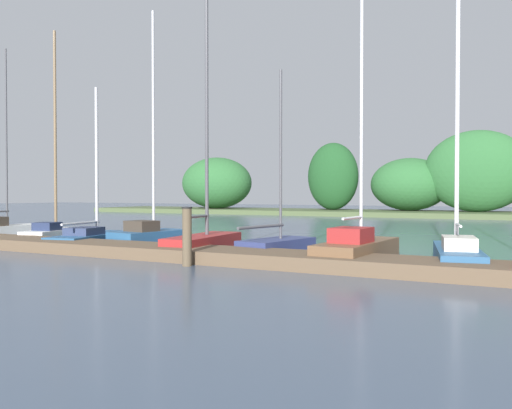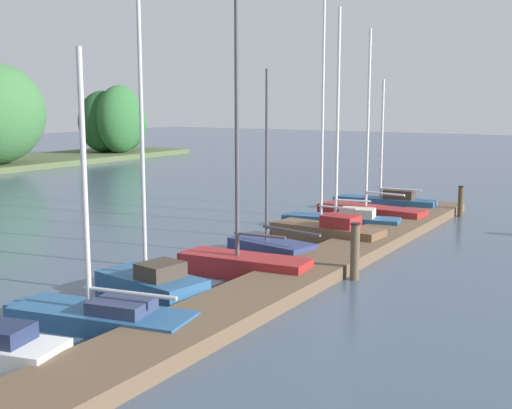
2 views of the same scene
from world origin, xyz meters
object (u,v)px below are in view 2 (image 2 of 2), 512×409
object	(u,v)px
sailboat_7	(341,218)
sailboat_5	(268,246)
mooring_piling_1	(355,251)
sailboat_9	(384,202)
sailboat_2	(97,313)
sailboat_8	(368,211)
sailboat_4	(241,260)
mooring_piling_2	(461,201)
sailboat_3	(149,279)
sailboat_6	(325,230)

from	to	relation	value
sailboat_7	sailboat_5	bearing A→B (deg)	77.62
sailboat_5	mooring_piling_1	distance (m)	3.48
sailboat_7	sailboat_9	world-z (taller)	sailboat_7
sailboat_2	sailboat_8	distance (m)	14.60
sailboat_4	sailboat_8	world-z (taller)	sailboat_4
sailboat_8	mooring_piling_2	world-z (taller)	sailboat_8
sailboat_3	sailboat_4	world-z (taller)	sailboat_3
sailboat_5	sailboat_8	xyz separation A→B (m)	(7.27, -0.32, 0.07)
sailboat_3	sailboat_6	xyz separation A→B (m)	(7.78, -0.96, -0.03)
sailboat_4	sailboat_9	world-z (taller)	sailboat_4
mooring_piling_2	mooring_piling_1	bearing A→B (deg)	-179.61
sailboat_3	mooring_piling_2	xyz separation A→B (m)	(15.16, -3.52, 0.18)
sailboat_3	sailboat_8	size ratio (longest dim) A/B	1.12
sailboat_4	sailboat_8	size ratio (longest dim) A/B	1.08
sailboat_5	sailboat_2	bearing A→B (deg)	102.01
sailboat_7	mooring_piling_2	world-z (taller)	sailboat_7
sailboat_8	sailboat_9	size ratio (longest dim) A/B	1.33
sailboat_8	sailboat_9	distance (m)	2.45
sailboat_5	mooring_piling_2	bearing A→B (deg)	-97.02
sailboat_6	mooring_piling_2	xyz separation A→B (m)	(7.38, -2.56, 0.21)
sailboat_2	sailboat_9	xyz separation A→B (m)	(17.04, 0.09, 0.07)
sailboat_3	sailboat_7	distance (m)	10.22
mooring_piling_2	sailboat_5	bearing A→B (deg)	162.32
sailboat_9	sailboat_6	bearing A→B (deg)	89.94
sailboat_7	mooring_piling_1	size ratio (longest dim) A/B	5.21
sailboat_7	mooring_piling_1	distance (m)	6.95
sailboat_4	sailboat_8	bearing A→B (deg)	-94.72
sailboat_6	sailboat_7	size ratio (longest dim) A/B	1.07
sailboat_3	mooring_piling_1	size ratio (longest dim) A/B	5.43
sailboat_5	sailboat_7	bearing A→B (deg)	-80.57
mooring_piling_2	sailboat_7	bearing A→B (deg)	148.03
sailboat_4	sailboat_2	bearing A→B (deg)	80.67
sailboat_7	mooring_piling_2	distance (m)	5.84
sailboat_2	sailboat_9	size ratio (longest dim) A/B	1.03
sailboat_4	sailboat_5	distance (m)	2.38
sailboat_5	sailboat_7	size ratio (longest dim) A/B	0.71
sailboat_9	mooring_piling_2	xyz separation A→B (m)	(0.33, -3.12, 0.24)
mooring_piling_2	sailboat_6	bearing A→B (deg)	160.89
sailboat_7	mooring_piling_1	world-z (taller)	sailboat_7
sailboat_2	sailboat_4	xyz separation A→B (m)	(5.01, -0.32, 0.11)
sailboat_5	sailboat_7	xyz separation A→B (m)	(5.09, -0.11, 0.12)
sailboat_2	sailboat_7	size ratio (longest dim) A/B	0.72
sailboat_6	sailboat_8	xyz separation A→B (m)	(4.61, 0.32, -0.05)
sailboat_2	sailboat_4	world-z (taller)	sailboat_4
sailboat_3	mooring_piling_2	size ratio (longest dim) A/B	6.56
sailboat_3	sailboat_6	distance (m)	7.84
sailboat_2	mooring_piling_1	world-z (taller)	sailboat_2
sailboat_3	sailboat_4	distance (m)	2.91
sailboat_5	mooring_piling_2	size ratio (longest dim) A/B	4.44
sailboat_6	mooring_piling_2	world-z (taller)	sailboat_6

